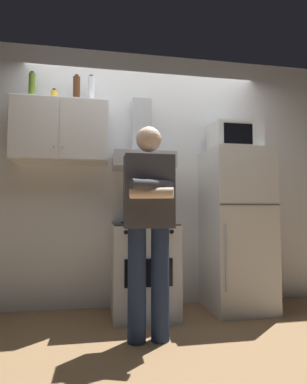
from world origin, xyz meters
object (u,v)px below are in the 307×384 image
object	(u,v)px
bottle_spice_jar	(54,96)
bottle_vodka_clear	(91,91)
person_standing	(149,221)
upper_cabinet	(61,132)
bottle_olive_oil	(32,86)
range_hood	(142,150)
microwave	(234,138)
bottle_rum_dark	(76,90)
stove_oven	(144,269)
refrigerator	(237,229)

from	to	relation	value
bottle_spice_jar	bottle_vodka_clear	bearing A→B (deg)	1.21
person_standing	upper_cabinet	bearing A→B (deg)	135.74
bottle_olive_oil	person_standing	bearing A→B (deg)	-34.92
bottle_vodka_clear	range_hood	bearing A→B (deg)	-3.97
microwave	bottle_rum_dark	distance (m)	1.68
stove_oven	microwave	size ratio (longest dim) A/B	1.82
stove_oven	bottle_vodka_clear	distance (m)	1.85
person_standing	bottle_rum_dark	size ratio (longest dim) A/B	5.59
range_hood	bottle_olive_oil	xyz separation A→B (m)	(-1.08, -0.01, 0.58)
person_standing	bottle_spice_jar	world-z (taller)	bottle_spice_jar
bottle_vodka_clear	bottle_olive_oil	xyz separation A→B (m)	(-0.56, -0.05, -0.02)
person_standing	bottle_vodka_clear	distance (m)	1.58
stove_oven	bottle_vodka_clear	world-z (taller)	bottle_vodka_clear
person_standing	refrigerator	bearing A→B (deg)	31.23
refrigerator	bottle_olive_oil	world-z (taller)	bottle_olive_oil
refrigerator	bottle_spice_jar	world-z (taller)	bottle_spice_jar
refrigerator	bottle_rum_dark	distance (m)	2.13
range_hood	person_standing	size ratio (longest dim) A/B	0.46
upper_cabinet	bottle_rum_dark	bearing A→B (deg)	9.75
range_hood	bottle_vodka_clear	distance (m)	0.79
bottle_olive_oil	bottle_rum_dark	distance (m)	0.42
range_hood	microwave	distance (m)	0.97
upper_cabinet	refrigerator	size ratio (longest dim) A/B	0.56
bottle_vodka_clear	bottle_olive_oil	world-z (taller)	bottle_vodka_clear
range_hood	stove_oven	bearing A→B (deg)	-90.00
person_standing	bottle_vodka_clear	size ratio (longest dim) A/B	5.32
refrigerator	person_standing	xyz separation A→B (m)	(-1.00, -0.61, 0.10)
stove_oven	refrigerator	xyz separation A→B (m)	(0.95, 0.00, 0.37)
stove_oven	range_hood	bearing A→B (deg)	90.00
bottle_spice_jar	stove_oven	bearing A→B (deg)	-10.02
bottle_vodka_clear	bottle_olive_oil	size ratio (longest dim) A/B	1.11
bottle_rum_dark	bottle_spice_jar	bearing A→B (deg)	178.39
microwave	bottle_olive_oil	world-z (taller)	bottle_olive_oil
refrigerator	bottle_spice_jar	xyz separation A→B (m)	(-1.83, 0.15, 1.31)
upper_cabinet	bottle_rum_dark	distance (m)	0.46
person_standing	bottle_rum_dark	bearing A→B (deg)	129.05
bottle_rum_dark	refrigerator	bearing A→B (deg)	-5.25
range_hood	microwave	xyz separation A→B (m)	(0.95, -0.11, 0.14)
range_hood	microwave	size ratio (longest dim) A/B	1.56
stove_oven	bottle_olive_oil	size ratio (longest dim) A/B	3.15
person_standing	bottle_vodka_clear	xyz separation A→B (m)	(-0.47, 0.77, 1.30)
upper_cabinet	refrigerator	distance (m)	2.00
upper_cabinet	range_hood	size ratio (longest dim) A/B	1.20
bottle_olive_oil	bottle_spice_jar	bearing A→B (deg)	12.02
bottle_rum_dark	bottle_vodka_clear	bearing A→B (deg)	5.42
bottle_spice_jar	bottle_rum_dark	xyz separation A→B (m)	(0.22, -0.01, 0.08)
refrigerator	microwave	distance (m)	0.94
stove_oven	range_hood	xyz separation A→B (m)	(0.00, 0.13, 1.16)
stove_oven	bottle_rum_dark	bearing A→B (deg)	167.32
bottle_vodka_clear	bottle_spice_jar	world-z (taller)	bottle_vodka_clear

